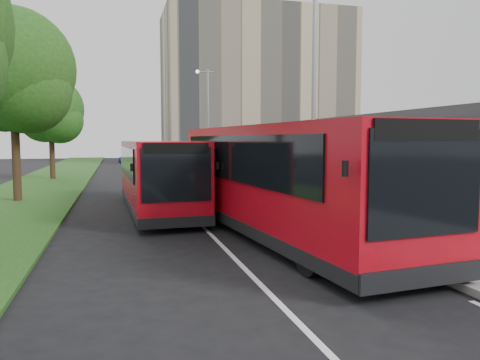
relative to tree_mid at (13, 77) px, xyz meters
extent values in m
plane|color=black|center=(7.01, -9.05, -5.56)|extent=(120.00, 120.00, 0.00)
cube|color=slate|center=(13.01, 10.95, -5.48)|extent=(5.00, 80.00, 0.15)
cube|color=#1C4B18|center=(0.01, 10.95, -5.51)|extent=(5.00, 80.00, 0.10)
cube|color=silver|center=(7.01, 5.95, -5.55)|extent=(0.12, 70.00, 0.01)
cube|color=silver|center=(10.31, -11.05, -5.55)|extent=(0.12, 2.00, 0.01)
cube|color=silver|center=(10.31, -5.05, -5.55)|extent=(0.12, 2.00, 0.01)
cube|color=silver|center=(10.31, 0.95, -5.55)|extent=(0.12, 2.00, 0.01)
cube|color=silver|center=(10.31, 6.95, -5.55)|extent=(0.12, 2.00, 0.01)
cube|color=silver|center=(10.31, 12.95, -5.55)|extent=(0.12, 2.00, 0.01)
cube|color=silver|center=(10.31, 18.95, -5.55)|extent=(0.12, 2.00, 0.01)
cube|color=silver|center=(10.31, 24.95, -5.55)|extent=(0.12, 2.00, 0.01)
cube|color=silver|center=(10.31, 30.95, -5.55)|extent=(0.12, 2.00, 0.01)
cube|color=silver|center=(10.31, 36.95, -5.55)|extent=(0.12, 2.00, 0.01)
cube|color=tan|center=(21.01, 32.95, 3.44)|extent=(22.00, 12.00, 18.00)
cube|color=#2E2E30|center=(18.01, -1.05, -3.56)|extent=(5.00, 26.00, 4.00)
cube|color=black|center=(15.49, -1.05, -3.96)|extent=(0.06, 24.00, 2.20)
cube|color=#2E2E30|center=(14.21, -1.05, -2.26)|extent=(2.80, 26.00, 0.25)
cylinder|color=gray|center=(12.91, -12.05, -3.91)|extent=(0.12, 0.12, 3.30)
cylinder|color=gray|center=(12.91, 9.95, -3.91)|extent=(0.12, 0.12, 3.30)
cylinder|color=black|center=(0.01, -0.05, -3.45)|extent=(0.36, 0.36, 4.21)
sphere|color=#1A4A13|center=(0.01, -0.05, 0.37)|extent=(5.35, 5.35, 5.35)
sphere|color=#1A4A13|center=(0.61, -0.45, -0.59)|extent=(3.82, 3.82, 3.82)
sphere|color=#1A4A13|center=(-0.49, 0.45, -0.30)|extent=(4.21, 4.21, 4.21)
cylinder|color=black|center=(0.01, 11.95, -3.81)|extent=(0.36, 0.36, 3.49)
sphere|color=#1A4A13|center=(0.01, 11.95, -0.65)|extent=(4.44, 4.44, 4.44)
sphere|color=#1A4A13|center=(0.61, 11.55, -1.44)|extent=(3.17, 3.17, 3.17)
sphere|color=#1A4A13|center=(-0.49, 12.45, -1.20)|extent=(3.49, 3.49, 3.49)
cylinder|color=gray|center=(11.21, -7.05, -1.41)|extent=(0.16, 0.16, 8.00)
cylinder|color=gray|center=(11.21, 12.95, -1.41)|extent=(0.16, 0.16, 8.00)
cylinder|color=gray|center=(11.01, 12.95, 2.39)|extent=(1.40, 0.10, 0.10)
sphere|color=silver|center=(10.41, 12.95, 2.39)|extent=(0.28, 0.28, 0.28)
cube|color=#AF0913|center=(8.94, -10.19, -3.77)|extent=(3.80, 11.43, 2.83)
cube|color=black|center=(8.94, -10.19, -5.15)|extent=(3.82, 11.45, 0.32)
cube|color=black|center=(9.52, -15.79, -3.47)|extent=(2.40, 0.29, 1.87)
cube|color=black|center=(8.37, -4.59, -3.31)|extent=(2.34, 0.29, 1.39)
cube|color=black|center=(7.56, -10.01, -3.26)|extent=(1.03, 9.57, 1.28)
cube|color=black|center=(10.26, -9.73, -3.26)|extent=(1.03, 9.57, 1.28)
cube|color=black|center=(9.52, -15.80, -5.13)|extent=(2.66, 0.35, 0.37)
cube|color=black|center=(9.52, -15.80, -2.57)|extent=(2.24, 0.27, 0.37)
cube|color=black|center=(8.01, -15.71, -3.21)|extent=(0.09, 0.09, 0.27)
cylinder|color=black|center=(8.20, -13.91, -5.08)|extent=(0.42, 0.99, 0.96)
cylinder|color=black|center=(10.43, -13.69, -5.08)|extent=(0.42, 0.99, 0.96)
cylinder|color=black|center=(7.46, -6.69, -5.08)|extent=(0.42, 0.99, 0.96)
cylinder|color=black|center=(9.69, -6.46, -5.08)|extent=(0.42, 0.99, 0.96)
cube|color=#AF0913|center=(5.89, -4.14, -4.02)|extent=(2.62, 9.71, 2.43)
cube|color=black|center=(5.89, -4.14, -5.21)|extent=(2.64, 9.73, 0.28)
cube|color=black|center=(6.05, -8.98, -3.77)|extent=(2.06, 0.12, 1.61)
cube|color=black|center=(5.72, 0.69, -3.63)|extent=(2.02, 0.12, 1.19)
cube|color=black|center=(4.71, -3.91, -3.58)|extent=(0.33, 8.25, 1.10)
cube|color=black|center=(7.04, -3.83, -3.58)|extent=(0.33, 8.25, 1.10)
cube|color=black|center=(6.05, -8.99, -5.19)|extent=(2.30, 0.16, 0.32)
cube|color=black|center=(6.05, -8.99, -2.99)|extent=(1.93, 0.11, 0.32)
cube|color=black|center=(4.76, -8.82, -3.54)|extent=(0.08, 0.08, 0.23)
cube|color=black|center=(7.33, -8.73, -3.54)|extent=(0.08, 0.08, 0.23)
cylinder|color=black|center=(5.03, -7.29, -5.14)|extent=(0.30, 0.83, 0.83)
cylinder|color=black|center=(6.96, -7.23, -5.14)|extent=(0.30, 0.83, 0.83)
cylinder|color=black|center=(4.82, -1.06, -5.14)|extent=(0.30, 0.83, 0.83)
cylinder|color=black|center=(6.74, -0.99, -5.14)|extent=(0.30, 0.83, 0.83)
cylinder|color=#362316|center=(12.45, 1.80, -5.01)|extent=(0.47, 0.47, 0.79)
cylinder|color=yellow|center=(12.03, 8.27, -4.92)|extent=(0.19, 0.19, 0.98)
imported|color=#5D0D10|center=(9.24, 29.94, -5.02)|extent=(2.27, 3.40, 1.08)
imported|color=navy|center=(5.78, 34.28, -4.98)|extent=(2.55, 3.68, 1.15)
camera|label=1|loc=(4.36, -22.72, -2.72)|focal=35.00mm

